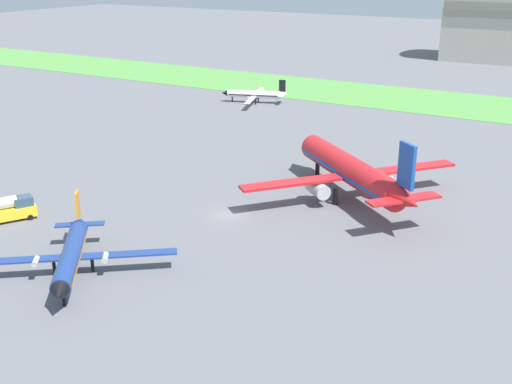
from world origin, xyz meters
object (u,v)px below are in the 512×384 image
(airplane_taxiing_turboprop, at_px, (255,94))
(airplane_midfield_jet, at_px, (352,171))
(fuel_truck_near_gate, at_px, (10,209))
(airplane_foreground_turboprop, at_px, (71,254))

(airplane_taxiing_turboprop, bearing_deg, airplane_midfield_jet, 113.21)
(airplane_midfield_jet, bearing_deg, fuel_truck_near_gate, 79.16)
(airplane_taxiing_turboprop, bearing_deg, fuel_truck_near_gate, 77.38)
(airplane_midfield_jet, relative_size, airplane_foreground_turboprop, 1.47)
(airplane_foreground_turboprop, bearing_deg, airplane_midfield_jet, 117.10)
(airplane_taxiing_turboprop, bearing_deg, airplane_foreground_turboprop, 88.58)
(airplane_midfield_jet, distance_m, airplane_taxiing_turboprop, 65.72)
(fuel_truck_near_gate, bearing_deg, airplane_midfield_jet, -20.34)
(airplane_taxiing_turboprop, distance_m, fuel_truck_near_gate, 78.58)
(airplane_foreground_turboprop, relative_size, fuel_truck_near_gate, 2.73)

